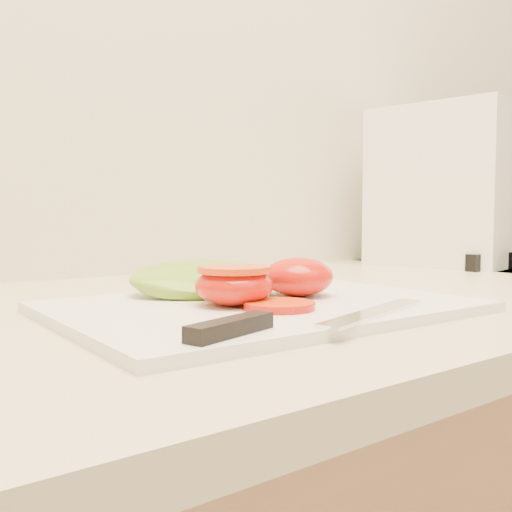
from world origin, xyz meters
TOP-DOWN VIEW (x-y plane):
  - cutting_board at (-0.39, 1.59)m, footprint 0.40×0.29m
  - tomato_half_dome at (-0.34, 1.60)m, footprint 0.08×0.08m
  - tomato_half_cut at (-0.43, 1.59)m, footprint 0.08×0.08m
  - tomato_slice_0 at (-0.41, 1.54)m, footprint 0.06×0.06m
  - lettuce_leaf_0 at (-0.41, 1.67)m, footprint 0.19×0.15m
  - lettuce_leaf_1 at (-0.36, 1.68)m, footprint 0.12×0.12m
  - knife at (-0.45, 1.48)m, footprint 0.28×0.07m
  - appliance at (0.23, 1.81)m, footprint 0.25×0.29m

SIDE VIEW (x-z plane):
  - cutting_board at x=-0.39m, z-range 0.93..0.94m
  - tomato_slice_0 at x=-0.41m, z-range 0.94..0.95m
  - knife at x=-0.45m, z-range 0.94..0.95m
  - lettuce_leaf_1 at x=-0.36m, z-range 0.94..0.96m
  - lettuce_leaf_0 at x=-0.41m, z-range 0.94..0.97m
  - tomato_half_dome at x=-0.34m, z-range 0.94..0.98m
  - tomato_half_cut at x=-0.43m, z-range 0.94..0.98m
  - appliance at x=0.23m, z-range 0.93..1.23m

